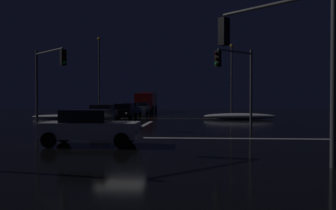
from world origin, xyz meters
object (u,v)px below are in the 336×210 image
traffic_signal_ne (237,73)px  box_truck (146,101)px  streetlamp_left_far (99,70)px  sedan_silver (142,108)px  sedan_gray (102,114)px  traffic_signal_nw (48,72)px  traffic_signal_se (277,45)px  sedan_blue (130,110)px  sedan_black (124,112)px  sedan_white_crossing (90,127)px  streetlamp_right_far (232,74)px

traffic_signal_ne → box_truck: bearing=108.8°
traffic_signal_ne → streetlamp_left_far: streetlamp_left_far is taller
sedan_silver → traffic_signal_ne: size_ratio=0.77×
sedan_gray → sedan_silver: same height
traffic_signal_ne → traffic_signal_nw: traffic_signal_nw is taller
sedan_gray → traffic_signal_se: (10.21, -16.88, 3.05)m
sedan_blue → box_truck: (0.08, 14.03, 0.91)m
sedan_silver → sedan_gray: bearing=-91.5°
sedan_black → traffic_signal_ne: traffic_signal_ne is taller
sedan_white_crossing → streetlamp_left_far: (-7.97, 32.43, 5.00)m
sedan_white_crossing → traffic_signal_ne: bearing=53.1°
sedan_white_crossing → sedan_silver: bearing=94.1°
streetlamp_right_far → streetlamp_left_far: bearing=-180.0°
traffic_signal_ne → streetlamp_left_far: 27.29m
sedan_gray → box_truck: (0.19, 26.67, 0.91)m
streetlamp_right_far → traffic_signal_nw: bearing=-124.0°
sedan_silver → streetlamp_left_far: (-5.61, -0.38, 5.00)m
streetlamp_left_far → streetlamp_right_far: (17.38, 0.00, -0.56)m
sedan_gray → sedan_black: (0.68, 5.85, 0.00)m
box_truck → traffic_signal_se: size_ratio=1.50×
streetlamp_left_far → streetlamp_right_far: bearing=0.0°
sedan_blue → traffic_signal_se: 31.35m
sedan_blue → traffic_signal_nw: 16.92m
traffic_signal_ne → traffic_signal_se: (-0.21, -13.47, -0.02)m
sedan_blue → box_truck: box_truck is taller
sedan_gray → sedan_black: size_ratio=1.00×
sedan_silver → sedan_white_crossing: 32.89m
traffic_signal_nw → sedan_white_crossing: bearing=-59.2°
box_truck → traffic_signal_se: bearing=-77.0°
sedan_black → traffic_signal_nw: size_ratio=0.76×
traffic_signal_ne → streetlamp_left_far: bearing=124.8°
traffic_signal_nw → streetlamp_left_far: bearing=95.4°
sedan_black → box_truck: size_ratio=0.52×
box_truck → streetlamp_right_far: size_ratio=0.91×
box_truck → traffic_signal_se: 44.75m
sedan_black → sedan_silver: bearing=90.7°
traffic_signal_ne → streetlamp_right_far: (1.85, 22.35, 1.38)m
traffic_signal_se → box_truck: bearing=103.0°
sedan_silver → box_truck: (-0.31, 7.36, 0.91)m
streetlamp_right_far → traffic_signal_ne: bearing=-94.7°
box_truck → traffic_signal_ne: (10.23, -30.09, 2.15)m
traffic_signal_nw → traffic_signal_se: bearing=-45.0°
sedan_black → traffic_signal_nw: traffic_signal_nw is taller
traffic_signal_nw → sedan_silver: bearing=81.4°
sedan_black → sedan_silver: size_ratio=1.00×
box_truck → streetlamp_right_far: streetlamp_right_far is taller
sedan_gray → streetlamp_left_far: (-5.12, 18.94, 5.00)m
box_truck → streetlamp_right_far: bearing=-32.6°
traffic_signal_nw → streetlamp_right_far: (15.25, 22.63, 1.27)m
sedan_black → sedan_blue: size_ratio=1.00×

